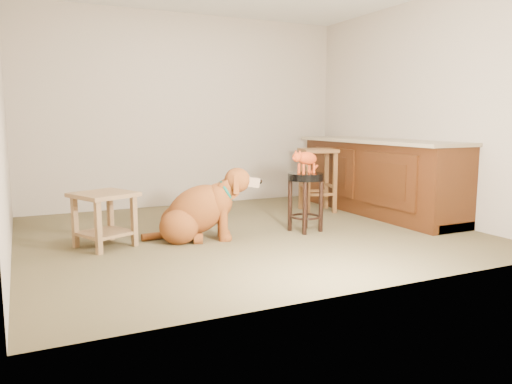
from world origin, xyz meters
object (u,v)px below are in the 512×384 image
tabby_kitten (305,159)px  wood_stool (318,179)px  padded_stool (306,190)px  side_table (104,211)px  golden_retriever (199,211)px

tabby_kitten → wood_stool: bearing=39.5°
padded_stool → tabby_kitten: tabby_kitten is taller
wood_stool → tabby_kitten: (-0.77, -0.96, 0.35)m
side_table → wood_stool: bearing=14.6°
padded_stool → golden_retriever: (-1.15, 0.13, -0.16)m
golden_retriever → tabby_kitten: 1.25m
padded_stool → side_table: bearing=173.6°
wood_stool → side_table: (-2.79, -0.73, -0.08)m
padded_stool → tabby_kitten: (-0.01, -0.00, 0.33)m
side_table → golden_retriever: 0.89m
wood_stool → golden_retriever: wood_stool is taller
golden_retriever → tabby_kitten: tabby_kitten is taller
tabby_kitten → padded_stool: bearing=-5.7°
golden_retriever → side_table: bearing=-169.0°
padded_stool → tabby_kitten: bearing=-173.8°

